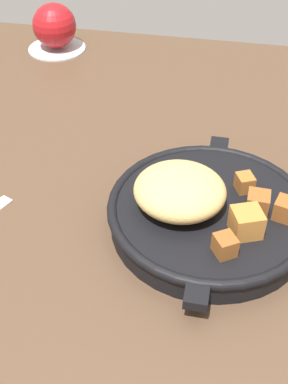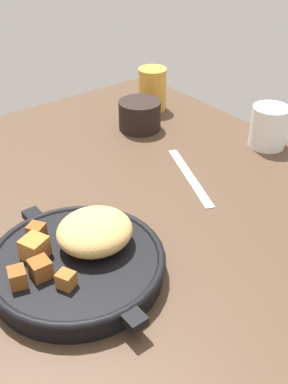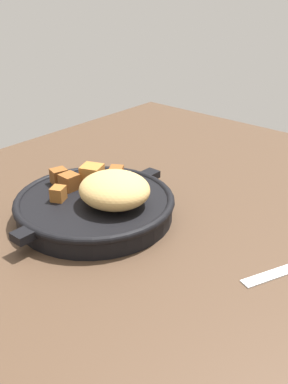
% 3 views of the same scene
% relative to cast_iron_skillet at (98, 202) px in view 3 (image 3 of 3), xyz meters
% --- Properties ---
extents(ground_plane, '(1.08, 0.91, 0.02)m').
position_rel_cast_iron_skillet_xyz_m(ground_plane, '(-0.01, 0.09, -0.04)').
color(ground_plane, '#473323').
extents(cast_iron_skillet, '(0.28, 0.24, 0.08)m').
position_rel_cast_iron_skillet_xyz_m(cast_iron_skillet, '(0.00, 0.00, 0.00)').
color(cast_iron_skillet, black).
rests_on(cast_iron_skillet, ground_plane).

